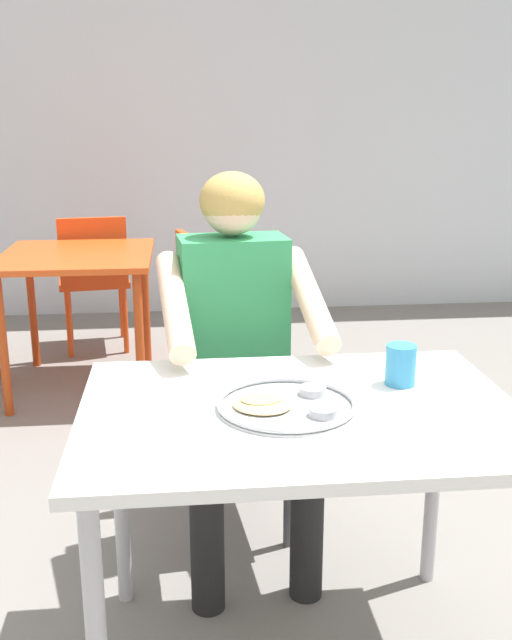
% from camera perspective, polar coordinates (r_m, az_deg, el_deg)
% --- Properties ---
extents(back_wall, '(12.00, 0.12, 3.40)m').
position_cam_1_polar(back_wall, '(5.38, -3.34, 18.75)').
color(back_wall, silver).
rests_on(back_wall, ground).
extents(table_foreground, '(1.06, 0.77, 0.74)m').
position_cam_1_polar(table_foreground, '(1.81, 3.43, -9.22)').
color(table_foreground, white).
rests_on(table_foreground, ground).
extents(thali_tray, '(0.34, 0.34, 0.03)m').
position_cam_1_polar(thali_tray, '(1.76, 2.40, -6.58)').
color(thali_tray, '#B7BABF').
rests_on(thali_tray, table_foreground).
extents(drinking_cup, '(0.08, 0.08, 0.11)m').
position_cam_1_polar(drinking_cup, '(1.93, 11.26, -3.36)').
color(drinking_cup, '#338CBF').
rests_on(drinking_cup, table_foreground).
extents(chair_foreground, '(0.43, 0.48, 0.89)m').
position_cam_1_polar(chair_foreground, '(2.59, -2.15, -4.84)').
color(chair_foreground, '#3F3F44').
rests_on(chair_foreground, ground).
extents(diner_foreground, '(0.53, 0.58, 1.25)m').
position_cam_1_polar(diner_foreground, '(2.30, -1.41, -1.26)').
color(diner_foreground, black).
rests_on(diner_foreground, ground).
extents(table_background_red, '(0.77, 0.85, 0.73)m').
position_cam_1_polar(table_background_red, '(3.90, -13.77, 3.75)').
color(table_background_red, '#E04C19').
rests_on(table_background_red, ground).
extents(chair_red_right, '(0.47, 0.48, 0.83)m').
position_cam_1_polar(chair_red_right, '(3.86, -3.80, 1.91)').
color(chair_red_right, '#E14817').
rests_on(chair_red_right, ground).
extents(chair_red_far, '(0.47, 0.48, 0.84)m').
position_cam_1_polar(chair_red_far, '(4.53, -12.56, 3.61)').
color(chair_red_far, '#DA4717').
rests_on(chair_red_far, ground).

